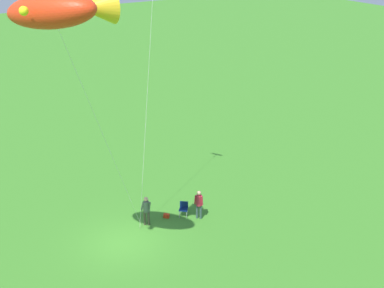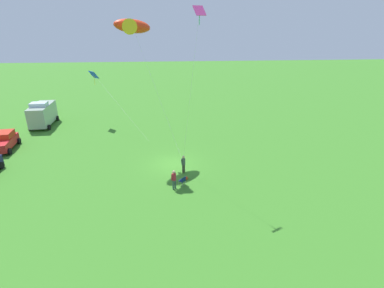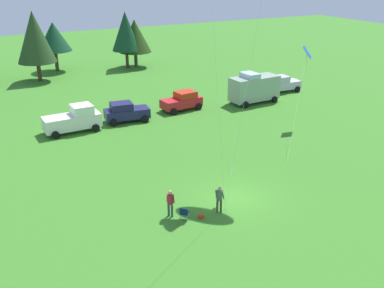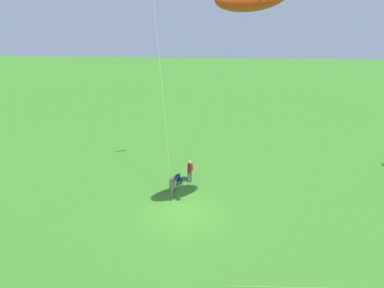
{
  "view_description": "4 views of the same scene",
  "coord_description": "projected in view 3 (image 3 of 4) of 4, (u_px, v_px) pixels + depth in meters",
  "views": [
    {
      "loc": [
        9.64,
        22.21,
        15.71
      ],
      "look_at": [
        -4.37,
        -0.23,
        4.59
      ],
      "focal_mm": 50.0,
      "sensor_mm": 36.0,
      "label": 1
    },
    {
      "loc": [
        -26.81,
        0.2,
        13.31
      ],
      "look_at": [
        -1.72,
        -1.77,
        2.84
      ],
      "focal_mm": 28.0,
      "sensor_mm": 36.0,
      "label": 2
    },
    {
      "loc": [
        -14.36,
        -21.44,
        14.28
      ],
      "look_at": [
        -2.17,
        2.02,
        3.49
      ],
      "focal_mm": 42.0,
      "sensor_mm": 36.0,
      "label": 3
    },
    {
      "loc": [
        20.61,
        2.26,
        12.23
      ],
      "look_at": [
        -1.65,
        0.4,
        4.15
      ],
      "focal_mm": 35.0,
      "sensor_mm": 36.0,
      "label": 4
    }
  ],
  "objects": [
    {
      "name": "car_navy_hatch",
      "position": [
        126.0,
        112.0,
        42.81
      ],
      "size": [
        4.38,
        2.62,
        1.89
      ],
      "rotation": [
        0.0,
        0.0,
        3.02
      ],
      "color": "#1F1D4C",
      "rests_on": "ground"
    },
    {
      "name": "person_spectator",
      "position": [
        170.0,
        201.0,
        26.73
      ],
      "size": [
        0.49,
        0.51,
        1.74
      ],
      "rotation": [
        0.0,
        0.0,
        0.71
      ],
      "color": "#344C46",
      "rests_on": "ground"
    },
    {
      "name": "van_motorhome_grey",
      "position": [
        254.0,
        88.0,
        48.33
      ],
      "size": [
        5.5,
        2.81,
        3.34
      ],
      "rotation": [
        0.0,
        0.0,
        3.19
      ],
      "color": "#94A894",
      "rests_on": "ground"
    },
    {
      "name": "backpack_on_grass",
      "position": [
        201.0,
        216.0,
        26.86
      ],
      "size": [
        0.38,
        0.38,
        0.22
      ],
      "primitive_type": "cube",
      "rotation": [
        0.0,
        0.0,
        5.48
      ],
      "color": "red",
      "rests_on": "ground"
    },
    {
      "name": "kite_diamond_blue",
      "position": [
        307.0,
        54.0,
        40.54
      ],
      "size": [
        8.15,
        7.95,
        7.16
      ],
      "color": "blue",
      "rests_on": "ground"
    },
    {
      "name": "car_red_sedan",
      "position": [
        182.0,
        101.0,
        46.2
      ],
      "size": [
        4.38,
        2.6,
        1.89
      ],
      "rotation": [
        0.0,
        0.0,
        0.11
      ],
      "color": "red",
      "rests_on": "ground"
    },
    {
      "name": "folding_chair",
      "position": [
        184.0,
        213.0,
        26.53
      ],
      "size": [
        0.68,
        0.68,
        0.82
      ],
      "rotation": [
        0.0,
        0.0,
        0.88
      ],
      "color": "#0A1E4B",
      "rests_on": "ground"
    },
    {
      "name": "treeline_distant",
      "position": [
        1.0,
        42.0,
        55.78
      ],
      "size": [
        38.03,
        10.78,
        8.98
      ],
      "color": "brown",
      "rests_on": "ground"
    },
    {
      "name": "car_silver_compact",
      "position": [
        282.0,
        84.0,
        52.64
      ],
      "size": [
        4.29,
        2.39,
        1.89
      ],
      "rotation": [
        0.0,
        0.0,
        3.09
      ],
      "color": "silver",
      "rests_on": "ground"
    },
    {
      "name": "person_kite_flyer",
      "position": [
        219.0,
        197.0,
        27.17
      ],
      "size": [
        0.54,
        0.5,
        1.74
      ],
      "rotation": [
        0.0,
        0.0,
        0.89
      ],
      "color": "#40412F",
      "rests_on": "ground"
    },
    {
      "name": "ground_plane",
      "position": [
        236.0,
        198.0,
        29.14
      ],
      "size": [
        160.0,
        160.0,
        0.0
      ],
      "primitive_type": "plane",
      "color": "#387924"
    },
    {
      "name": "truck_white_pickup",
      "position": [
        74.0,
        120.0,
        40.29
      ],
      "size": [
        5.07,
        2.57,
        2.34
      ],
      "rotation": [
        0.0,
        0.0,
        0.04
      ],
      "color": "silver",
      "rests_on": "ground"
    }
  ]
}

